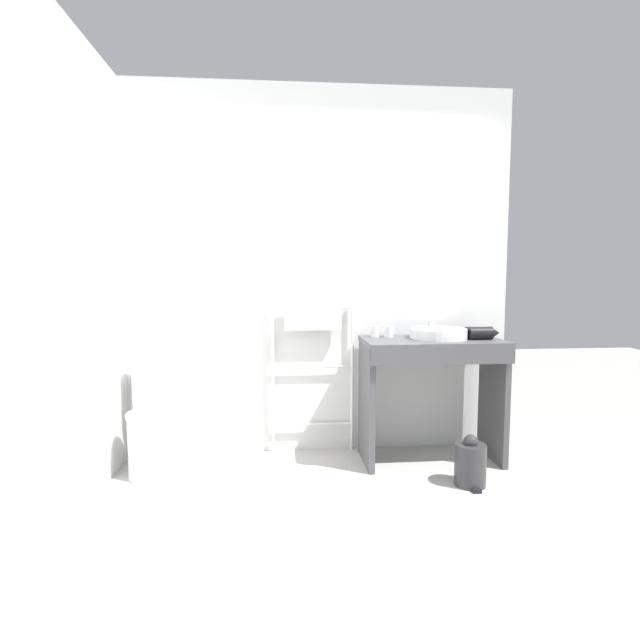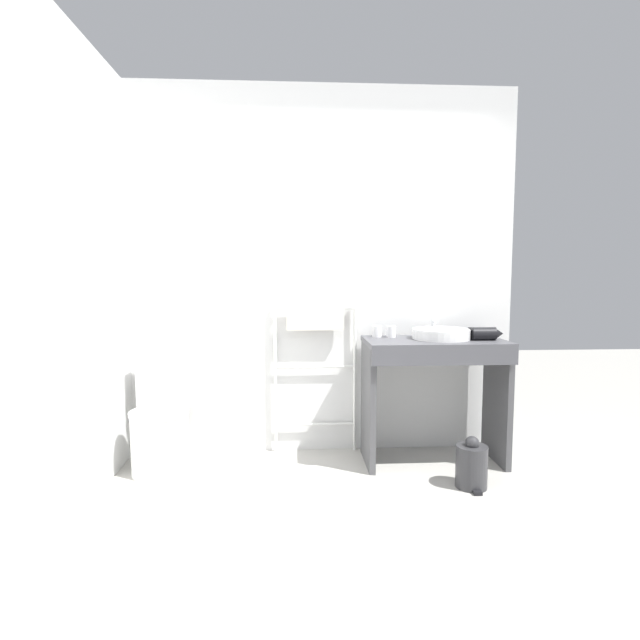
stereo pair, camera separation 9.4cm
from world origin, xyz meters
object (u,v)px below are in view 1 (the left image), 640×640
towel_radiator (313,343)px  cup_near_wall (375,331)px  trash_bin (470,463)px  hair_dryer (481,333)px  cup_near_edge (389,331)px  sink_basin (438,333)px  toilet (159,424)px

towel_radiator → cup_near_wall: 0.46m
cup_near_wall → trash_bin: size_ratio=0.25×
towel_radiator → cup_near_wall: towel_radiator is taller
towel_radiator → cup_near_wall: bearing=-12.1°
towel_radiator → cup_near_wall: (0.44, -0.09, 0.09)m
hair_dryer → trash_bin: 0.89m
cup_near_wall → cup_near_edge: 0.10m
sink_basin → toilet: bearing=-178.7°
towel_radiator → cup_near_edge: size_ratio=13.80×
cup_near_wall → towel_radiator: bearing=167.9°
towel_radiator → cup_near_edge: bearing=-12.2°
cup_near_wall → hair_dryer: bearing=-15.2°
toilet → cup_near_wall: bearing=6.4°
sink_basin → trash_bin: 0.89m
hair_dryer → cup_near_edge: bearing=164.4°
towel_radiator → trash_bin: 1.34m
cup_near_wall → trash_bin: 1.08m
cup_near_edge → hair_dryer: size_ratio=0.37×
hair_dryer → trash_bin: (-0.21, -0.39, -0.77)m
toilet → hair_dryer: size_ratio=3.60×
toilet → cup_near_edge: bearing=5.2°
trash_bin → sink_basin: bearing=98.8°
sink_basin → cup_near_wall: size_ratio=4.92×
toilet → hair_dryer: hair_dryer is taller
cup_near_wall → hair_dryer: size_ratio=0.37×
cup_near_wall → hair_dryer: (0.71, -0.19, 0.00)m
hair_dryer → trash_bin: bearing=-118.7°
toilet → sink_basin: bearing=1.3°
sink_basin → cup_near_edge: (-0.33, 0.10, 0.00)m
toilet → cup_near_wall: size_ratio=9.81×
sink_basin → trash_bin: size_ratio=1.23×
sink_basin → cup_near_edge: bearing=162.9°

